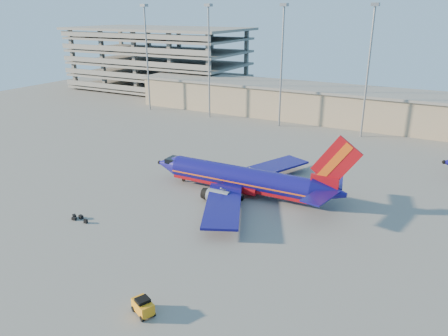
{
  "coord_description": "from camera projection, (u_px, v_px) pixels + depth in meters",
  "views": [
    {
      "loc": [
        33.36,
        -53.37,
        27.48
      ],
      "look_at": [
        2.76,
        3.0,
        4.0
      ],
      "focal_mm": 35.0,
      "sensor_mm": 36.0,
      "label": 1
    }
  ],
  "objects": [
    {
      "name": "luggage_pile",
      "position": [
        78.0,
        218.0,
        60.32
      ],
      "size": [
        3.16,
        1.25,
        0.54
      ],
      "color": "black",
      "rests_on": "ground"
    },
    {
      "name": "aircraft_main",
      "position": [
        245.0,
        179.0,
        67.99
      ],
      "size": [
        33.78,
        32.53,
        11.44
      ],
      "rotation": [
        0.0,
        0.0,
        0.01
      ],
      "color": "navy",
      "rests_on": "ground"
    },
    {
      "name": "light_mast_row",
      "position": [
        324.0,
        55.0,
        98.13
      ],
      "size": [
        101.6,
        1.6,
        28.65
      ],
      "color": "gray",
      "rests_on": "ground"
    },
    {
      "name": "terminal_building",
      "position": [
        353.0,
        106.0,
        110.35
      ],
      "size": [
        122.0,
        16.0,
        8.5
      ],
      "color": "gray",
      "rests_on": "ground"
    },
    {
      "name": "baggage_tug",
      "position": [
        143.0,
        306.0,
        41.48
      ],
      "size": [
        2.75,
        2.28,
        1.7
      ],
      "rotation": [
        0.0,
        0.0,
        -0.43
      ],
      "color": "orange",
      "rests_on": "ground"
    },
    {
      "name": "parking_garage",
      "position": [
        159.0,
        56.0,
        153.3
      ],
      "size": [
        62.0,
        32.0,
        21.4
      ],
      "color": "slate",
      "rests_on": "ground"
    },
    {
      "name": "ground",
      "position": [
        199.0,
        195.0,
        68.44
      ],
      "size": [
        220.0,
        220.0,
        0.0
      ],
      "primitive_type": "plane",
      "color": "slate",
      "rests_on": "ground"
    }
  ]
}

